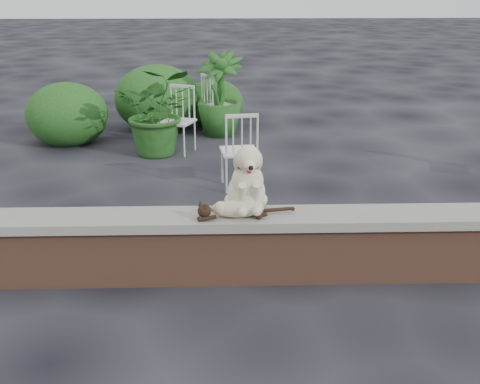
{
  "coord_description": "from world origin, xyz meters",
  "views": [
    {
      "loc": [
        -0.8,
        -4.33,
        2.42
      ],
      "look_at": [
        -0.68,
        0.2,
        0.7
      ],
      "focal_mm": 43.31,
      "sensor_mm": 36.0,
      "label": 1
    }
  ],
  "objects_px": {
    "cat": "(237,208)",
    "potted_plant_b": "(220,94)",
    "chair_b": "(177,120)",
    "dog": "(246,176)",
    "chair_c": "(239,150)",
    "potted_plant_a": "(158,111)",
    "chair_e": "(218,104)"
  },
  "relations": [
    {
      "from": "chair_c",
      "to": "potted_plant_a",
      "type": "bearing_deg",
      "value": -60.14
    },
    {
      "from": "chair_b",
      "to": "potted_plant_b",
      "type": "height_order",
      "value": "potted_plant_b"
    },
    {
      "from": "dog",
      "to": "chair_b",
      "type": "bearing_deg",
      "value": 98.73
    },
    {
      "from": "potted_plant_b",
      "to": "chair_b",
      "type": "bearing_deg",
      "value": -121.6
    },
    {
      "from": "chair_c",
      "to": "potted_plant_b",
      "type": "height_order",
      "value": "potted_plant_b"
    },
    {
      "from": "dog",
      "to": "potted_plant_a",
      "type": "bearing_deg",
      "value": 102.84
    },
    {
      "from": "cat",
      "to": "potted_plant_b",
      "type": "relative_size",
      "value": 0.72
    },
    {
      "from": "cat",
      "to": "potted_plant_a",
      "type": "bearing_deg",
      "value": 101.03
    },
    {
      "from": "chair_e",
      "to": "chair_b",
      "type": "height_order",
      "value": "same"
    },
    {
      "from": "chair_e",
      "to": "potted_plant_a",
      "type": "height_order",
      "value": "potted_plant_a"
    },
    {
      "from": "chair_b",
      "to": "potted_plant_a",
      "type": "bearing_deg",
      "value": -144.41
    },
    {
      "from": "dog",
      "to": "chair_b",
      "type": "distance_m",
      "value": 3.71
    },
    {
      "from": "dog",
      "to": "cat",
      "type": "bearing_deg",
      "value": -122.49
    },
    {
      "from": "cat",
      "to": "chair_b",
      "type": "relative_size",
      "value": 1.0
    },
    {
      "from": "cat",
      "to": "chair_e",
      "type": "relative_size",
      "value": 1.0
    },
    {
      "from": "chair_b",
      "to": "chair_c",
      "type": "bearing_deg",
      "value": -38.82
    },
    {
      "from": "dog",
      "to": "potted_plant_a",
      "type": "distance_m",
      "value": 3.7
    },
    {
      "from": "dog",
      "to": "chair_b",
      "type": "xyz_separation_m",
      "value": [
        -0.84,
        3.59,
        -0.41
      ]
    },
    {
      "from": "cat",
      "to": "chair_c",
      "type": "bearing_deg",
      "value": 83.63
    },
    {
      "from": "cat",
      "to": "chair_b",
      "type": "xyz_separation_m",
      "value": [
        -0.76,
        3.74,
        -0.19
      ]
    },
    {
      "from": "potted_plant_a",
      "to": "potted_plant_b",
      "type": "bearing_deg",
      "value": 50.41
    },
    {
      "from": "cat",
      "to": "chair_c",
      "type": "distance_m",
      "value": 2.27
    },
    {
      "from": "cat",
      "to": "chair_b",
      "type": "height_order",
      "value": "chair_b"
    },
    {
      "from": "dog",
      "to": "potted_plant_b",
      "type": "bearing_deg",
      "value": 88.66
    },
    {
      "from": "cat",
      "to": "potted_plant_b",
      "type": "xyz_separation_m",
      "value": [
        -0.16,
        4.7,
        -0.01
      ]
    },
    {
      "from": "dog",
      "to": "cat",
      "type": "xyz_separation_m",
      "value": [
        -0.08,
        -0.15,
        -0.22
      ]
    },
    {
      "from": "chair_e",
      "to": "chair_c",
      "type": "bearing_deg",
      "value": 156.89
    },
    {
      "from": "potted_plant_b",
      "to": "chair_e",
      "type": "bearing_deg",
      "value": 101.16
    },
    {
      "from": "chair_e",
      "to": "potted_plant_b",
      "type": "height_order",
      "value": "potted_plant_b"
    },
    {
      "from": "cat",
      "to": "potted_plant_a",
      "type": "distance_m",
      "value": 3.81
    },
    {
      "from": "chair_c",
      "to": "chair_b",
      "type": "relative_size",
      "value": 1.0
    },
    {
      "from": "chair_b",
      "to": "dog",
      "type": "bearing_deg",
      "value": -55.19
    }
  ]
}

